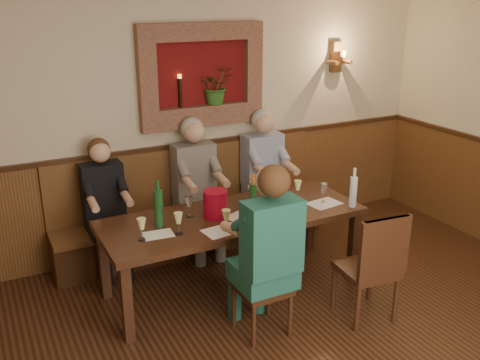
# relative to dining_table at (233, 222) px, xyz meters

# --- Properties ---
(room_shell) EXTENTS (6.04, 6.04, 2.82)m
(room_shell) POSITION_rel_dining_table_xyz_m (0.00, -1.85, 1.21)
(room_shell) COLOR #C6B595
(room_shell) RESTS_ON ground
(wainscoting) EXTENTS (6.02, 6.02, 1.15)m
(wainscoting) POSITION_rel_dining_table_xyz_m (0.00, -1.85, -0.09)
(wainscoting) COLOR #563518
(wainscoting) RESTS_ON ground
(wall_niche) EXTENTS (1.36, 0.30, 1.06)m
(wall_niche) POSITION_rel_dining_table_xyz_m (0.24, 1.09, 1.13)
(wall_niche) COLOR #610D0E
(wall_niche) RESTS_ON ground
(wall_sconce) EXTENTS (0.25, 0.20, 0.35)m
(wall_sconce) POSITION_rel_dining_table_xyz_m (1.90, 1.08, 1.27)
(wall_sconce) COLOR #563518
(wall_sconce) RESTS_ON ground
(dining_table) EXTENTS (2.40, 0.90, 0.75)m
(dining_table) POSITION_rel_dining_table_xyz_m (0.00, 0.00, 0.00)
(dining_table) COLOR #392111
(dining_table) RESTS_ON ground
(bench) EXTENTS (3.00, 0.45, 1.11)m
(bench) POSITION_rel_dining_table_xyz_m (0.00, 0.94, -0.35)
(bench) COLOR #381E0F
(bench) RESTS_ON ground
(chair_near_left) EXTENTS (0.40, 0.40, 0.90)m
(chair_near_left) POSITION_rel_dining_table_xyz_m (-0.10, -0.75, -0.41)
(chair_near_left) COLOR #392111
(chair_near_left) RESTS_ON ground
(chair_near_right) EXTENTS (0.48, 0.48, 0.99)m
(chair_near_right) POSITION_rel_dining_table_xyz_m (0.79, -0.96, -0.39)
(chair_near_right) COLOR #392111
(chair_near_right) RESTS_ON ground
(person_bench_left) EXTENTS (0.39, 0.48, 1.36)m
(person_bench_left) POSITION_rel_dining_table_xyz_m (-0.95, 0.84, -0.11)
(person_bench_left) COLOR black
(person_bench_left) RESTS_ON ground
(person_bench_mid) EXTENTS (0.44, 0.53, 1.46)m
(person_bench_mid) POSITION_rel_dining_table_xyz_m (0.01, 0.84, -0.07)
(person_bench_mid) COLOR #514C4A
(person_bench_mid) RESTS_ON ground
(person_bench_right) EXTENTS (0.44, 0.54, 1.47)m
(person_bench_right) POSITION_rel_dining_table_xyz_m (0.83, 0.84, -0.07)
(person_bench_right) COLOR navy
(person_bench_right) RESTS_ON ground
(person_chair_front) EXTENTS (0.45, 0.55, 1.49)m
(person_chair_front) POSITION_rel_dining_table_xyz_m (-0.10, -0.78, -0.06)
(person_chair_front) COLOR #184757
(person_chair_front) RESTS_ON ground
(spittoon_bucket) EXTENTS (0.24, 0.24, 0.25)m
(spittoon_bucket) POSITION_rel_dining_table_xyz_m (-0.16, 0.02, 0.20)
(spittoon_bucket) COLOR #B50B26
(spittoon_bucket) RESTS_ON dining_table
(wine_bottle_green_a) EXTENTS (0.07, 0.07, 0.38)m
(wine_bottle_green_a) POSITION_rel_dining_table_xyz_m (0.16, -0.08, 0.23)
(wine_bottle_green_a) COLOR #19471E
(wine_bottle_green_a) RESTS_ON dining_table
(wine_bottle_green_b) EXTENTS (0.09, 0.09, 0.42)m
(wine_bottle_green_b) POSITION_rel_dining_table_xyz_m (-0.68, 0.06, 0.25)
(wine_bottle_green_b) COLOR #19471E
(wine_bottle_green_b) RESTS_ON dining_table
(water_bottle) EXTENTS (0.07, 0.07, 0.38)m
(water_bottle) POSITION_rel_dining_table_xyz_m (1.09, -0.34, 0.23)
(water_bottle) COLOR silver
(water_bottle) RESTS_ON dining_table
(tasting_sheet_a) EXTENTS (0.27, 0.20, 0.00)m
(tasting_sheet_a) POSITION_rel_dining_table_xyz_m (-0.75, -0.10, 0.08)
(tasting_sheet_a) COLOR white
(tasting_sheet_a) RESTS_ON dining_table
(tasting_sheet_b) EXTENTS (0.32, 0.27, 0.00)m
(tasting_sheet_b) POSITION_rel_dining_table_xyz_m (0.04, -0.07, 0.08)
(tasting_sheet_b) COLOR white
(tasting_sheet_b) RESTS_ON dining_table
(tasting_sheet_c) EXTENTS (0.33, 0.26, 0.00)m
(tasting_sheet_c) POSITION_rel_dining_table_xyz_m (0.90, -0.17, 0.08)
(tasting_sheet_c) COLOR white
(tasting_sheet_c) RESTS_ON dining_table
(tasting_sheet_d) EXTENTS (0.34, 0.25, 0.00)m
(tasting_sheet_d) POSITION_rel_dining_table_xyz_m (-0.24, -0.28, 0.08)
(tasting_sheet_d) COLOR white
(tasting_sheet_d) RESTS_ON dining_table
(wine_glass_0) EXTENTS (0.08, 0.08, 0.19)m
(wine_glass_0) POSITION_rel_dining_table_xyz_m (0.26, 0.11, 0.17)
(wine_glass_0) COLOR #EFF492
(wine_glass_0) RESTS_ON dining_table
(wine_glass_1) EXTENTS (0.08, 0.08, 0.19)m
(wine_glass_1) POSITION_rel_dining_table_xyz_m (0.39, -0.20, 0.17)
(wine_glass_1) COLOR white
(wine_glass_1) RESTS_ON dining_table
(wine_glass_2) EXTENTS (0.08, 0.08, 0.19)m
(wine_glass_2) POSITION_rel_dining_table_xyz_m (-0.89, -0.14, 0.17)
(wine_glass_2) COLOR #EFF492
(wine_glass_2) RESTS_ON dining_table
(wine_glass_3) EXTENTS (0.08, 0.08, 0.19)m
(wine_glass_3) POSITION_rel_dining_table_xyz_m (-0.67, 0.05, 0.17)
(wine_glass_3) COLOR white
(wine_glass_3) RESTS_ON dining_table
(wine_glass_4) EXTENTS (0.08, 0.08, 0.19)m
(wine_glass_4) POSITION_rel_dining_table_xyz_m (0.73, 0.05, 0.17)
(wine_glass_4) COLOR #EFF492
(wine_glass_4) RESTS_ON dining_table
(wine_glass_5) EXTENTS (0.08, 0.08, 0.19)m
(wine_glass_5) POSITION_rel_dining_table_xyz_m (-0.37, 0.14, 0.17)
(wine_glass_5) COLOR white
(wine_glass_5) RESTS_ON dining_table
(wine_glass_6) EXTENTS (0.08, 0.08, 0.19)m
(wine_glass_6) POSITION_rel_dining_table_xyz_m (-0.59, -0.17, 0.17)
(wine_glass_6) COLOR #EFF492
(wine_glass_6) RESTS_ON dining_table
(wine_glass_7) EXTENTS (0.08, 0.08, 0.19)m
(wine_glass_7) POSITION_rel_dining_table_xyz_m (-0.21, -0.29, 0.17)
(wine_glass_7) COLOR #EFF492
(wine_glass_7) RESTS_ON dining_table
(wine_glass_8) EXTENTS (0.08, 0.08, 0.19)m
(wine_glass_8) POSITION_rel_dining_table_xyz_m (0.91, -0.13, 0.17)
(wine_glass_8) COLOR white
(wine_glass_8) RESTS_ON dining_table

